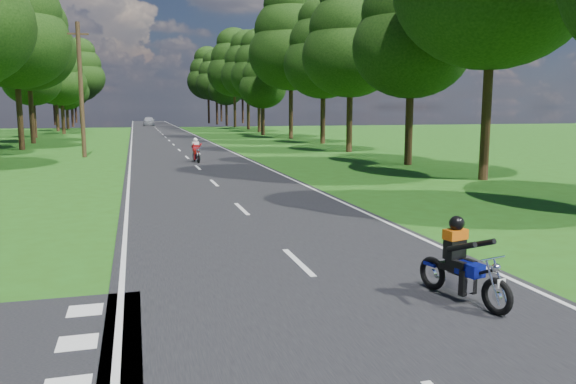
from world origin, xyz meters
name	(u,v)px	position (x,y,z in m)	size (l,w,h in m)	color
ground	(333,296)	(0.00, 0.00, 0.00)	(160.00, 160.00, 0.00)	#235112
main_road	(166,137)	(0.00, 50.00, 0.01)	(7.00, 140.00, 0.02)	black
road_markings	(165,138)	(-0.14, 48.13, 0.02)	(7.40, 140.00, 0.01)	silver
treeline	(171,62)	(1.43, 60.06, 8.25)	(40.00, 115.35, 14.78)	black
telegraph_pole	(81,89)	(-6.00, 28.00, 4.07)	(1.20, 0.26, 8.00)	#382616
rider_near_blue	(464,260)	(1.84, -0.81, 0.68)	(0.53, 1.59, 1.33)	#0D138F
rider_far_red	(196,150)	(0.25, 22.96, 0.68)	(0.53, 1.59, 1.33)	maroon
distant_car	(149,121)	(-0.71, 86.77, 0.79)	(1.82, 4.53, 1.54)	silver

